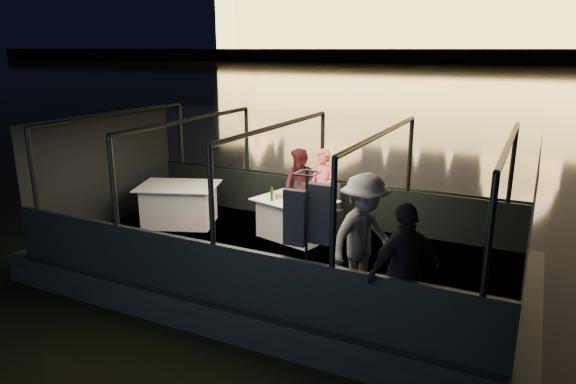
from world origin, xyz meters
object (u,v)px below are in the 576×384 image
at_px(dining_table_aft, 180,206).
at_px(passenger_dark, 404,274).
at_px(coat_stand, 306,248).
at_px(wine_bottle, 272,193).
at_px(chair_port_right, 328,212).
at_px(passenger_stripe, 363,244).
at_px(dining_table_central, 294,219).
at_px(chair_port_left, 300,207).
at_px(person_woman_coral, 322,193).
at_px(person_man_maroon, 300,190).

xyz_separation_m(dining_table_aft, passenger_dark, (5.24, -2.26, 0.47)).
height_order(coat_stand, wine_bottle, coat_stand).
xyz_separation_m(dining_table_aft, coat_stand, (3.84, -2.11, 0.51)).
xyz_separation_m(chair_port_right, coat_stand, (0.86, -2.95, 0.45)).
relative_size(dining_table_aft, passenger_dark, 0.90).
height_order(chair_port_right, passenger_stripe, passenger_stripe).
distance_m(dining_table_aft, passenger_stripe, 4.74).
height_order(dining_table_central, passenger_stripe, passenger_stripe).
distance_m(chair_port_left, person_woman_coral, 0.53).
bearing_deg(passenger_stripe, person_man_maroon, 63.85).
bearing_deg(passenger_dark, passenger_stripe, -92.96).
bearing_deg(person_man_maroon, passenger_dark, -27.74).
bearing_deg(coat_stand, passenger_dark, -6.22).
bearing_deg(coat_stand, wine_bottle, 127.80).
bearing_deg(coat_stand, dining_table_central, 118.80).
bearing_deg(chair_port_right, person_woman_coral, 156.41).
relative_size(dining_table_central, dining_table_aft, 0.91).
relative_size(chair_port_right, wine_bottle, 3.52).
distance_m(dining_table_aft, person_man_maroon, 2.53).
relative_size(chair_port_right, person_woman_coral, 0.60).
height_order(chair_port_left, wine_bottle, wine_bottle).
bearing_deg(passenger_dark, wine_bottle, -86.09).
height_order(chair_port_left, chair_port_right, chair_port_right).
distance_m(dining_table_central, coat_stand, 2.83).
height_order(coat_stand, person_man_maroon, coat_stand).
xyz_separation_m(person_woman_coral, passenger_stripe, (1.69, -2.57, 0.10)).
distance_m(dining_table_central, person_man_maroon, 0.84).
xyz_separation_m(dining_table_central, person_woman_coral, (0.28, 0.72, 0.36)).
bearing_deg(passenger_stripe, chair_port_left, 64.59).
xyz_separation_m(chair_port_left, person_man_maroon, (-0.10, 0.18, 0.30)).
height_order(dining_table_central, person_woman_coral, person_woman_coral).
xyz_separation_m(chair_port_left, chair_port_right, (0.61, -0.03, 0.00)).
relative_size(dining_table_central, wine_bottle, 5.16).
xyz_separation_m(dining_table_central, passenger_stripe, (1.97, -1.85, 0.47)).
distance_m(chair_port_left, passenger_dark, 4.27).
relative_size(dining_table_central, passenger_stripe, 0.76).
distance_m(person_man_maroon, passenger_stripe, 3.38).
xyz_separation_m(dining_table_aft, chair_port_left, (2.37, 0.88, 0.06)).
relative_size(chair_port_left, passenger_stripe, 0.49).
height_order(person_man_maroon, passenger_dark, passenger_dark).
distance_m(passenger_stripe, wine_bottle, 2.83).
xyz_separation_m(dining_table_central, person_man_maroon, (-0.22, 0.72, 0.36)).
distance_m(person_woman_coral, passenger_stripe, 3.07).
height_order(dining_table_aft, wine_bottle, wine_bottle).
height_order(chair_port_right, passenger_dark, passenger_dark).
relative_size(chair_port_right, coat_stand, 0.49).
height_order(dining_table_central, chair_port_right, chair_port_right).
height_order(dining_table_central, chair_port_left, chair_port_left).
distance_m(dining_table_central, passenger_stripe, 2.74).
bearing_deg(passenger_dark, dining_table_aft, -72.34).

